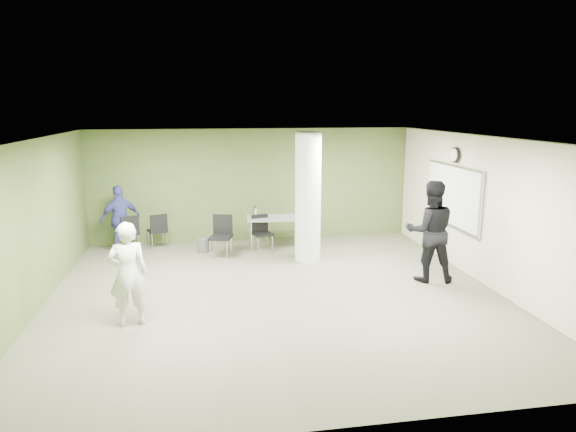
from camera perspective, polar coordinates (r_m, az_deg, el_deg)
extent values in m
plane|color=#545543|center=(9.37, -1.35, -8.74)|extent=(8.00, 8.00, 0.00)
plane|color=white|center=(8.77, -1.44, 8.62)|extent=(8.00, 8.00, 0.00)
cube|color=#4C5A2A|center=(12.87, -3.98, 3.44)|extent=(8.00, 2.80, 0.02)
cube|color=#4C5A2A|center=(9.29, -26.62, -1.20)|extent=(0.02, 8.00, 2.80)
cube|color=beige|center=(10.32, 21.17, 0.48)|extent=(0.02, 8.00, 2.80)
cylinder|color=silver|center=(11.07, 2.23, 2.04)|extent=(0.56, 0.56, 2.80)
cube|color=silver|center=(11.29, 17.82, 2.18)|extent=(0.04, 2.30, 1.30)
cube|color=white|center=(11.28, 17.71, 2.18)|extent=(0.02, 2.20, 1.20)
cylinder|color=black|center=(11.19, 18.10, 6.47)|extent=(0.05, 0.32, 0.32)
cylinder|color=white|center=(11.17, 17.96, 6.48)|extent=(0.02, 0.26, 0.26)
cube|color=gray|center=(12.18, -0.79, -0.20)|extent=(1.64, 0.80, 0.04)
cylinder|color=silver|center=(11.96, -4.09, -2.33)|extent=(0.04, 0.04, 0.72)
cylinder|color=silver|center=(12.08, 2.72, -2.16)|extent=(0.04, 0.04, 0.72)
cylinder|color=silver|center=(12.50, -4.18, -1.70)|extent=(0.04, 0.04, 0.72)
cylinder|color=silver|center=(12.62, 2.35, -1.54)|extent=(0.04, 0.04, 0.72)
cylinder|color=#174523|center=(12.32, -3.73, 0.60)|extent=(0.07, 0.07, 0.25)
cylinder|color=#B2B2B7|center=(12.28, -3.61, 0.40)|extent=(0.06, 0.06, 0.18)
cylinder|color=#4C4C4C|center=(12.13, -9.41, -3.21)|extent=(0.28, 0.28, 0.32)
cube|color=black|center=(12.60, -17.31, -1.83)|extent=(0.56, 0.56, 0.05)
cube|color=black|center=(12.36, -17.14, -0.97)|extent=(0.39, 0.19, 0.42)
cylinder|color=silver|center=(12.86, -16.70, -2.52)|extent=(0.02, 0.02, 0.40)
cylinder|color=silver|center=(12.77, -18.22, -2.71)|extent=(0.02, 0.02, 0.40)
cylinder|color=silver|center=(12.53, -16.25, -2.87)|extent=(0.02, 0.02, 0.40)
cylinder|color=silver|center=(12.44, -17.82, -3.07)|extent=(0.02, 0.02, 0.40)
cube|color=black|center=(12.67, -14.32, -1.61)|extent=(0.53, 0.53, 0.05)
cube|color=black|center=(12.44, -14.16, -0.77)|extent=(0.39, 0.16, 0.41)
cylinder|color=silver|center=(12.93, -13.71, -2.29)|extent=(0.02, 0.02, 0.39)
cylinder|color=silver|center=(12.85, -15.21, -2.46)|extent=(0.02, 0.02, 0.39)
cylinder|color=silver|center=(12.60, -13.31, -2.64)|extent=(0.02, 0.02, 0.39)
cylinder|color=silver|center=(12.52, -14.85, -2.82)|extent=(0.02, 0.02, 0.39)
cube|color=black|center=(11.58, -7.51, -2.38)|extent=(0.59, 0.59, 0.05)
cube|color=black|center=(11.72, -7.27, -0.92)|extent=(0.44, 0.17, 0.46)
cylinder|color=silver|center=(11.52, -8.66, -3.72)|extent=(0.02, 0.02, 0.44)
cylinder|color=silver|center=(11.42, -6.80, -3.81)|extent=(0.02, 0.02, 0.44)
cylinder|color=silver|center=(11.87, -8.13, -3.23)|extent=(0.02, 0.02, 0.44)
cylinder|color=silver|center=(11.78, -6.32, -3.31)|extent=(0.02, 0.02, 0.44)
cube|color=black|center=(11.97, -2.84, -2.03)|extent=(0.51, 0.51, 0.05)
cube|color=black|center=(12.09, -3.16, -0.77)|extent=(0.40, 0.13, 0.41)
cylinder|color=silver|center=(11.81, -3.34, -3.31)|extent=(0.02, 0.02, 0.40)
cylinder|color=silver|center=(11.92, -1.76, -3.15)|extent=(0.02, 0.02, 0.40)
cylinder|color=silver|center=(12.13, -3.89, -2.91)|extent=(0.02, 0.02, 0.40)
cylinder|color=silver|center=(12.24, -2.34, -2.75)|extent=(0.02, 0.02, 0.40)
imported|color=silver|center=(8.26, -17.35, -6.17)|extent=(0.66, 0.49, 1.64)
imported|color=black|center=(10.21, 15.53, -1.65)|extent=(1.08, 0.92, 1.97)
imported|color=#393C8E|center=(12.47, -18.12, -0.30)|extent=(0.99, 0.73, 1.57)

